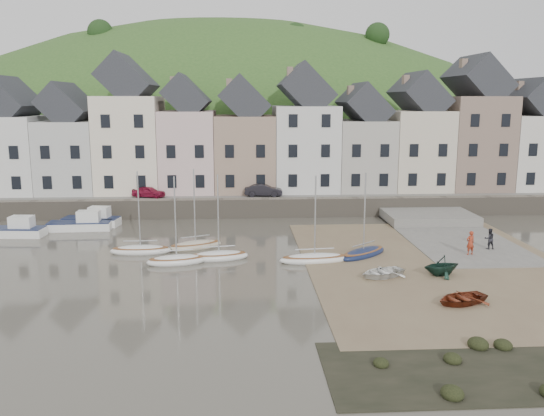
{
  "coord_description": "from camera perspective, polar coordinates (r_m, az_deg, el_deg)",
  "views": [
    {
      "loc": [
        -2.42,
        -36.57,
        11.25
      ],
      "look_at": [
        0.0,
        6.0,
        3.0
      ],
      "focal_mm": 37.36,
      "sensor_mm": 36.0,
      "label": 1
    }
  ],
  "objects": [
    {
      "name": "person_red",
      "position": [
        43.46,
        19.36,
        -3.33
      ],
      "size": [
        0.71,
        0.55,
        1.75
      ],
      "primitive_type": "imported",
      "rotation": [
        0.0,
        0.0,
        3.36
      ],
      "color": "#9D331C",
      "rests_on": "slipway"
    },
    {
      "name": "shore_rocks",
      "position": [
        26.66,
        23.42,
        -14.7
      ],
      "size": [
        14.0,
        6.0,
        0.76
      ],
      "color": "black",
      "rests_on": "ground"
    },
    {
      "name": "motorboat_0",
      "position": [
        51.93,
        -18.61,
        -1.48
      ],
      "size": [
        5.43,
        1.92,
        1.7
      ],
      "color": "white",
      "rests_on": "ground"
    },
    {
      "name": "person_dark",
      "position": [
        45.6,
        21.06,
        -2.9
      ],
      "size": [
        0.79,
        0.63,
        1.58
      ],
      "primitive_type": "imported",
      "rotation": [
        0.0,
        0.0,
        3.19
      ],
      "color": "#232328",
      "rests_on": "slipway"
    },
    {
      "name": "motorboat_2",
      "position": [
        53.46,
        -17.57,
        -1.08
      ],
      "size": [
        5.23,
        2.46,
        1.7
      ],
      "color": "white",
      "rests_on": "ground"
    },
    {
      "name": "rowboat_green",
      "position": [
        38.14,
        16.7,
        -5.55
      ],
      "size": [
        2.98,
        2.73,
        1.33
      ],
      "primitive_type": "imported",
      "rotation": [
        0.0,
        0.0,
        -1.32
      ],
      "color": "#153026",
      "rests_on": "beach"
    },
    {
      "name": "seawall",
      "position": [
        54.61,
        -0.65,
        0.02
      ],
      "size": [
        70.0,
        1.2,
        1.8
      ],
      "primitive_type": "cube",
      "color": "slate",
      "rests_on": "ground"
    },
    {
      "name": "quay_street",
      "position": [
        57.94,
        -0.81,
        1.31
      ],
      "size": [
        70.0,
        7.0,
        0.1
      ],
      "primitive_type": "cube",
      "color": "slate",
      "rests_on": "quay_land"
    },
    {
      "name": "sailboat_2",
      "position": [
        43.63,
        -7.72,
        -3.73
      ],
      "size": [
        4.45,
        3.08,
        6.32
      ],
      "color": "beige",
      "rests_on": "ground"
    },
    {
      "name": "sailboat_0",
      "position": [
        43.05,
        -13.09,
        -4.13
      ],
      "size": [
        4.51,
        1.59,
        6.32
      ],
      "color": "white",
      "rests_on": "ground"
    },
    {
      "name": "rowboat_red",
      "position": [
        33.45,
        18.52,
        -8.6
      ],
      "size": [
        3.67,
        3.16,
        0.64
      ],
      "primitive_type": "imported",
      "rotation": [
        0.0,
        0.0,
        -1.21
      ],
      "color": "maroon",
      "rests_on": "beach"
    },
    {
      "name": "motorboat_1",
      "position": [
        51.59,
        -24.5,
        -1.98
      ],
      "size": [
        5.33,
        2.14,
        1.7
      ],
      "color": "white",
      "rests_on": "ground"
    },
    {
      "name": "slipway",
      "position": [
        49.14,
        17.62,
        -2.74
      ],
      "size": [
        8.0,
        18.0,
        0.12
      ],
      "primitive_type": "cube",
      "color": "slate",
      "rests_on": "ground"
    },
    {
      "name": "quay_land",
      "position": [
        69.41,
        -1.22,
        2.25
      ],
      "size": [
        90.0,
        30.0,
        1.5
      ],
      "primitive_type": "cube",
      "color": "#325722",
      "rests_on": "ground"
    },
    {
      "name": "sailboat_1",
      "position": [
        39.9,
        -9.58,
        -5.18
      ],
      "size": [
        4.35,
        2.24,
        6.32
      ],
      "color": "white",
      "rests_on": "ground"
    },
    {
      "name": "ground",
      "position": [
        38.34,
        0.51,
        -6.11
      ],
      "size": [
        160.0,
        160.0,
        0.0
      ],
      "primitive_type": "plane",
      "color": "#413C33",
      "rests_on": "ground"
    },
    {
      "name": "sailboat_3",
      "position": [
        40.56,
        -5.37,
        -4.81
      ],
      "size": [
        4.43,
        2.18,
        6.32
      ],
      "color": "white",
      "rests_on": "ground"
    },
    {
      "name": "sailboat_5",
      "position": [
        41.63,
        9.19,
        -4.5
      ],
      "size": [
        4.48,
        4.11,
        6.32
      ],
      "color": "#162145",
      "rests_on": "ground"
    },
    {
      "name": "rowboat_white",
      "position": [
        36.98,
        11.0,
        -6.35
      ],
      "size": [
        3.71,
        3.26,
        0.64
      ],
      "primitive_type": "imported",
      "rotation": [
        0.0,
        0.0,
        -1.15
      ],
      "color": "white",
      "rests_on": "beach"
    },
    {
      "name": "sailboat_4",
      "position": [
        39.86,
        4.31,
        -5.09
      ],
      "size": [
        5.14,
        1.99,
        6.32
      ],
      "color": "white",
      "rests_on": "ground"
    },
    {
      "name": "townhouse_terrace",
      "position": [
        60.84,
        0.7,
        7.25
      ],
      "size": [
        61.05,
        8.0,
        13.93
      ],
      "color": "silver",
      "rests_on": "quay_land"
    },
    {
      "name": "hillside",
      "position": [
        100.93,
        -4.6,
        -5.93
      ],
      "size": [
        134.4,
        84.0,
        84.0
      ],
      "color": "#325722",
      "rests_on": "ground"
    },
    {
      "name": "car_left",
      "position": [
        57.53,
        -12.32,
        1.6
      ],
      "size": [
        3.52,
        2.16,
        1.12
      ],
      "primitive_type": "imported",
      "rotation": [
        0.0,
        0.0,
        1.3
      ],
      "color": "maroon",
      "rests_on": "quay_street"
    },
    {
      "name": "beach",
      "position": [
        40.54,
        16.3,
        -5.57
      ],
      "size": [
        18.0,
        26.0,
        0.06
      ],
      "primitive_type": "cube",
      "color": "brown",
      "rests_on": "ground"
    },
    {
      "name": "car_right",
      "position": [
        56.84,
        -0.85,
        1.81
      ],
      "size": [
        3.86,
        1.58,
        1.24
      ],
      "primitive_type": "imported",
      "rotation": [
        0.0,
        0.0,
        1.5
      ],
      "color": "black",
      "rests_on": "quay_street"
    }
  ]
}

